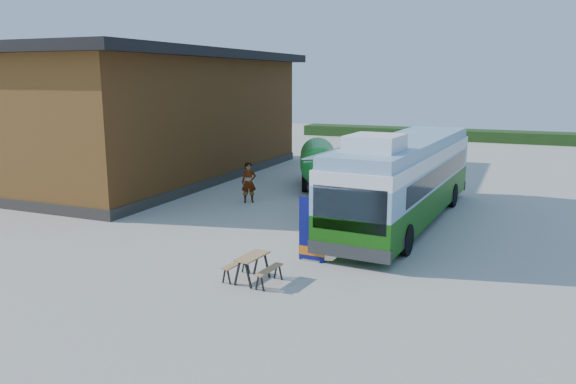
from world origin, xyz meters
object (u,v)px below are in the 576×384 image
at_px(bus, 405,177).
at_px(person_a, 249,183).
at_px(person_b, 308,168).
at_px(slurry_tanker, 319,161).
at_px(picnic_table, 252,262).
at_px(banner, 312,235).

height_order(bus, person_a, bus).
height_order(person_b, slurry_tanker, slurry_tanker).
bearing_deg(slurry_tanker, picnic_table, -99.21).
bearing_deg(person_b, person_a, 6.57).
xyz_separation_m(person_a, slurry_tanker, (1.78, 4.97, 0.47)).
bearing_deg(picnic_table, person_a, 123.09).
bearing_deg(picnic_table, slurry_tanker, 108.06).
bearing_deg(bus, slurry_tanker, 138.97).
relative_size(banner, picnic_table, 1.41).
height_order(picnic_table, slurry_tanker, slurry_tanker).
height_order(bus, slurry_tanker, bus).
bearing_deg(picnic_table, banner, 74.26).
relative_size(person_b, slurry_tanker, 0.26).
height_order(picnic_table, person_a, person_a).
xyz_separation_m(banner, slurry_tanker, (-4.15, 12.11, 0.56)).
distance_m(picnic_table, person_b, 16.13).
bearing_deg(banner, picnic_table, -107.55).
relative_size(bus, person_a, 6.81).
bearing_deg(bus, picnic_table, -103.47).
distance_m(bus, picnic_table, 9.18).
height_order(banner, person_b, banner).
bearing_deg(banner, person_a, 133.60).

